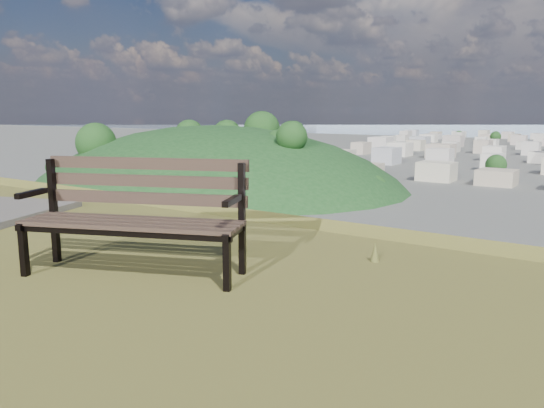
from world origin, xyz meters
The scene contains 2 objects.
park_bench centered at (0.90, 1.81, 25.53)m, with size 1.86×1.20×0.94m.
green_wooded_hill centered at (-121.97, 146.04, 0.12)m, with size 165.20×132.16×82.60m.
Camera 1 is at (4.21, -1.08, 26.32)m, focal length 35.00 mm.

